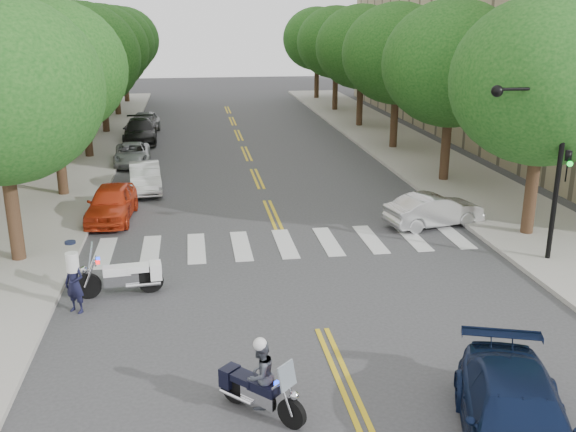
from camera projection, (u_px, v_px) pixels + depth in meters
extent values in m
plane|color=#38383A|center=(322.00, 329.00, 16.43)|extent=(140.00, 140.00, 0.00)
cube|color=#9E9991|center=(77.00, 158.00, 35.81)|extent=(5.00, 60.00, 0.15)
cube|color=#9E9991|center=(404.00, 148.00, 38.51)|extent=(5.00, 60.00, 0.15)
cylinder|color=#382316|center=(13.00, 214.00, 20.34)|extent=(0.44, 0.44, 3.32)
cylinder|color=#382316|center=(60.00, 160.00, 27.89)|extent=(0.44, 0.44, 3.32)
ellipsoid|color=#144714|center=(50.00, 68.00, 26.72)|extent=(6.40, 6.40, 5.76)
cylinder|color=#382316|center=(87.00, 129.00, 35.43)|extent=(0.44, 0.44, 3.32)
ellipsoid|color=#144714|center=(80.00, 57.00, 34.26)|extent=(6.40, 6.40, 5.76)
cylinder|color=#382316|center=(105.00, 109.00, 42.98)|extent=(0.44, 0.44, 3.32)
ellipsoid|color=#144714|center=(100.00, 49.00, 41.81)|extent=(6.40, 6.40, 5.76)
cylinder|color=#382316|center=(117.00, 95.00, 50.52)|extent=(0.44, 0.44, 3.32)
ellipsoid|color=#144714|center=(113.00, 44.00, 49.35)|extent=(6.40, 6.40, 5.76)
cylinder|color=#382316|center=(126.00, 84.00, 58.07)|extent=(0.44, 0.44, 3.32)
ellipsoid|color=#144714|center=(123.00, 40.00, 56.90)|extent=(6.40, 6.40, 5.76)
cylinder|color=#382316|center=(531.00, 192.00, 22.85)|extent=(0.44, 0.44, 3.32)
ellipsoid|color=#144714|center=(544.00, 81.00, 21.67)|extent=(6.40, 6.40, 5.76)
cylinder|color=#382316|center=(446.00, 148.00, 30.39)|extent=(0.44, 0.44, 3.32)
ellipsoid|color=#144714|center=(452.00, 64.00, 29.22)|extent=(6.40, 6.40, 5.76)
cylinder|color=#382316|center=(394.00, 121.00, 37.94)|extent=(0.44, 0.44, 3.32)
ellipsoid|color=#144714|center=(397.00, 54.00, 36.76)|extent=(6.40, 6.40, 5.76)
cylinder|color=#382316|center=(360.00, 104.00, 45.48)|extent=(0.44, 0.44, 3.32)
ellipsoid|color=#144714|center=(362.00, 47.00, 44.31)|extent=(6.40, 6.40, 5.76)
cylinder|color=#382316|center=(335.00, 91.00, 53.03)|extent=(0.44, 0.44, 3.32)
ellipsoid|color=#144714|center=(336.00, 42.00, 51.86)|extent=(6.40, 6.40, 5.76)
cylinder|color=#382316|center=(317.00, 82.00, 60.57)|extent=(0.44, 0.44, 3.32)
ellipsoid|color=#144714|center=(317.00, 39.00, 59.40)|extent=(6.40, 6.40, 5.76)
cylinder|color=black|center=(559.00, 172.00, 20.00)|extent=(0.16, 0.16, 6.00)
cylinder|color=black|center=(532.00, 89.00, 19.05)|extent=(2.40, 0.10, 0.10)
sphere|color=black|center=(497.00, 91.00, 18.91)|extent=(0.36, 0.36, 0.36)
imported|color=black|center=(567.00, 166.00, 19.98)|extent=(0.16, 0.20, 1.00)
sphere|color=#0CCC26|center=(570.00, 164.00, 19.80)|extent=(0.18, 0.18, 0.18)
cylinder|color=black|center=(292.00, 414.00, 12.44)|extent=(0.53, 0.53, 0.62)
cylinder|color=black|center=(235.00, 388.00, 13.28)|extent=(0.55, 0.56, 0.62)
cube|color=silver|center=(261.00, 395.00, 12.85)|extent=(0.79, 0.79, 0.29)
cube|color=black|center=(264.00, 387.00, 12.73)|extent=(0.69, 0.69, 0.20)
cube|color=black|center=(245.00, 378.00, 13.01)|extent=(0.62, 0.62, 0.15)
cube|color=black|center=(230.00, 376.00, 13.28)|extent=(0.48, 0.48, 0.41)
cube|color=#8C99A5|center=(287.00, 376.00, 12.27)|extent=(0.43, 0.42, 0.50)
cube|color=red|center=(284.00, 378.00, 12.49)|extent=(0.13, 0.13, 0.07)
cube|color=#0C26E5|center=(277.00, 383.00, 12.32)|extent=(0.13, 0.13, 0.07)
imported|color=#474C56|center=(260.00, 375.00, 12.71)|extent=(0.88, 0.88, 1.44)
sphere|color=silver|center=(260.00, 344.00, 12.51)|extent=(0.28, 0.28, 0.28)
cylinder|color=black|center=(88.00, 286.00, 18.14)|extent=(0.75, 0.23, 0.74)
cylinder|color=black|center=(151.00, 280.00, 18.56)|extent=(0.75, 0.27, 0.74)
cube|color=silver|center=(121.00, 279.00, 18.33)|extent=(1.01, 0.45, 0.35)
cube|color=white|center=(117.00, 270.00, 18.22)|extent=(0.80, 0.47, 0.24)
cube|color=white|center=(138.00, 268.00, 18.36)|extent=(0.64, 0.49, 0.17)
cube|color=white|center=(156.00, 270.00, 18.52)|extent=(0.37, 0.51, 0.49)
cube|color=#8C99A5|center=(90.00, 255.00, 17.89)|extent=(0.22, 0.56, 0.59)
cube|color=red|center=(98.00, 262.00, 17.88)|extent=(0.12, 0.12, 0.09)
cube|color=#0C26E5|center=(98.00, 259.00, 18.12)|extent=(0.12, 0.12, 0.09)
imported|color=black|center=(75.00, 284.00, 17.17)|extent=(0.71, 0.66, 1.63)
imported|color=#B7B7B9|center=(434.00, 210.00, 24.30)|extent=(3.99, 2.14, 1.25)
imported|color=#0D1939|center=(517.00, 421.00, 11.56)|extent=(3.35, 5.17, 1.39)
imported|color=red|center=(112.00, 203.00, 25.00)|extent=(1.90, 4.18, 1.39)
imported|color=white|center=(145.00, 177.00, 29.17)|extent=(1.70, 3.94, 1.26)
imported|color=#A4A8AC|center=(132.00, 154.00, 34.42)|extent=(2.05, 4.10, 1.12)
imported|color=black|center=(140.00, 131.00, 40.23)|extent=(2.25, 5.10, 1.46)
imported|color=gray|center=(144.00, 123.00, 43.15)|extent=(2.16, 4.52, 1.49)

